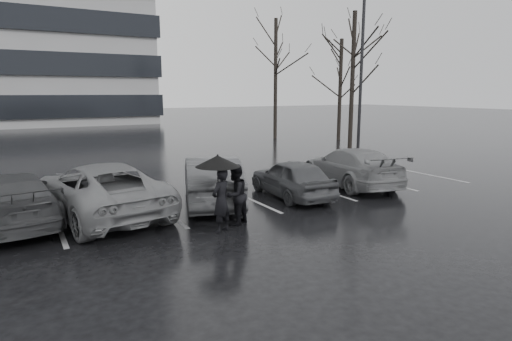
{
  "coord_description": "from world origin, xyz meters",
  "views": [
    {
      "loc": [
        -5.77,
        -9.74,
        3.37
      ],
      "look_at": [
        0.32,
        1.0,
        1.1
      ],
      "focal_mm": 30.0,
      "sensor_mm": 36.0,
      "label": 1
    }
  ],
  "objects_px": {
    "lamp_post": "(361,80)",
    "car_east": "(351,167)",
    "car_main": "(292,178)",
    "tree_east": "(352,81)",
    "tree_north": "(275,80)",
    "car_west_a": "(212,180)",
    "tree_ne": "(340,90)",
    "pedestrian_right": "(235,195)",
    "pedestrian_left": "(221,201)",
    "car_west_c": "(12,199)",
    "car_west_b": "(101,190)"
  },
  "relations": [
    {
      "from": "car_main",
      "to": "tree_east",
      "type": "xyz_separation_m",
      "value": [
        10.06,
        8.49,
        3.38
      ]
    },
    {
      "from": "car_east",
      "to": "tree_ne",
      "type": "relative_size",
      "value": 0.68
    },
    {
      "from": "car_west_b",
      "to": "tree_east",
      "type": "bearing_deg",
      "value": -162.68
    },
    {
      "from": "pedestrian_left",
      "to": "tree_east",
      "type": "relative_size",
      "value": 0.2
    },
    {
      "from": "pedestrian_left",
      "to": "lamp_post",
      "type": "xyz_separation_m",
      "value": [
        10.59,
        6.69,
        3.17
      ]
    },
    {
      "from": "lamp_post",
      "to": "car_east",
      "type": "bearing_deg",
      "value": -135.26
    },
    {
      "from": "car_main",
      "to": "car_west_a",
      "type": "xyz_separation_m",
      "value": [
        -2.6,
        0.5,
        0.11
      ]
    },
    {
      "from": "pedestrian_left",
      "to": "tree_north",
      "type": "xyz_separation_m",
      "value": [
        12.56,
        17.59,
        3.47
      ]
    },
    {
      "from": "car_main",
      "to": "tree_east",
      "type": "height_order",
      "value": "tree_east"
    },
    {
      "from": "car_west_a",
      "to": "car_main",
      "type": "bearing_deg",
      "value": -172.13
    },
    {
      "from": "car_east",
      "to": "car_west_a",
      "type": "bearing_deg",
      "value": 9.06
    },
    {
      "from": "car_main",
      "to": "pedestrian_right",
      "type": "xyz_separation_m",
      "value": [
        -2.94,
        -1.74,
        0.16
      ]
    },
    {
      "from": "car_main",
      "to": "lamp_post",
      "type": "height_order",
      "value": "lamp_post"
    },
    {
      "from": "car_west_a",
      "to": "pedestrian_left",
      "type": "height_order",
      "value": "pedestrian_left"
    },
    {
      "from": "pedestrian_right",
      "to": "lamp_post",
      "type": "bearing_deg",
      "value": -178.43
    },
    {
      "from": "car_main",
      "to": "tree_ne",
      "type": "distance_m",
      "value": 17.94
    },
    {
      "from": "lamp_post",
      "to": "tree_north",
      "type": "bearing_deg",
      "value": 79.74
    },
    {
      "from": "tree_north",
      "to": "car_west_a",
      "type": "bearing_deg",
      "value": -127.9
    },
    {
      "from": "car_west_a",
      "to": "car_west_c",
      "type": "height_order",
      "value": "car_west_a"
    },
    {
      "from": "car_west_a",
      "to": "car_east",
      "type": "bearing_deg",
      "value": -162.04
    },
    {
      "from": "pedestrian_right",
      "to": "tree_north",
      "type": "relative_size",
      "value": 0.18
    },
    {
      "from": "tree_east",
      "to": "car_west_a",
      "type": "bearing_deg",
      "value": -147.77
    },
    {
      "from": "pedestrian_left",
      "to": "tree_east",
      "type": "xyz_separation_m",
      "value": [
        13.56,
        10.59,
        3.22
      ]
    },
    {
      "from": "car_main",
      "to": "tree_east",
      "type": "distance_m",
      "value": 13.59
    },
    {
      "from": "car_main",
      "to": "car_east",
      "type": "height_order",
      "value": "car_east"
    },
    {
      "from": "car_west_a",
      "to": "car_west_c",
      "type": "relative_size",
      "value": 0.96
    },
    {
      "from": "pedestrian_right",
      "to": "tree_east",
      "type": "bearing_deg",
      "value": -172.47
    },
    {
      "from": "pedestrian_right",
      "to": "tree_east",
      "type": "distance_m",
      "value": 16.85
    },
    {
      "from": "car_main",
      "to": "pedestrian_left",
      "type": "distance_m",
      "value": 4.09
    },
    {
      "from": "car_west_c",
      "to": "pedestrian_left",
      "type": "distance_m",
      "value": 5.42
    },
    {
      "from": "lamp_post",
      "to": "tree_north",
      "type": "xyz_separation_m",
      "value": [
        1.97,
        10.91,
        0.29
      ]
    },
    {
      "from": "car_west_c",
      "to": "lamp_post",
      "type": "xyz_separation_m",
      "value": [
        15.01,
        3.54,
        3.29
      ]
    },
    {
      "from": "car_main",
      "to": "tree_north",
      "type": "height_order",
      "value": "tree_north"
    },
    {
      "from": "car_west_b",
      "to": "pedestrian_right",
      "type": "xyz_separation_m",
      "value": [
        2.85,
        -2.53,
        0.04
      ]
    },
    {
      "from": "car_west_a",
      "to": "pedestrian_left",
      "type": "relative_size",
      "value": 2.83
    },
    {
      "from": "pedestrian_left",
      "to": "pedestrian_right",
      "type": "height_order",
      "value": "pedestrian_left"
    },
    {
      "from": "car_main",
      "to": "car_west_c",
      "type": "distance_m",
      "value": 7.99
    },
    {
      "from": "car_west_a",
      "to": "pedestrian_right",
      "type": "distance_m",
      "value": 2.27
    },
    {
      "from": "car_west_a",
      "to": "car_east",
      "type": "relative_size",
      "value": 0.94
    },
    {
      "from": "car_west_c",
      "to": "lamp_post",
      "type": "distance_m",
      "value": 15.76
    },
    {
      "from": "car_west_c",
      "to": "car_main",
      "type": "bearing_deg",
      "value": 165.9
    },
    {
      "from": "lamp_post",
      "to": "tree_ne",
      "type": "distance_m",
      "value": 9.63
    },
    {
      "from": "car_main",
      "to": "car_west_b",
      "type": "relative_size",
      "value": 0.69
    },
    {
      "from": "car_west_c",
      "to": "lamp_post",
      "type": "relative_size",
      "value": 0.53
    },
    {
      "from": "tree_north",
      "to": "tree_east",
      "type": "bearing_deg",
      "value": -81.87
    },
    {
      "from": "car_west_c",
      "to": "car_east",
      "type": "bearing_deg",
      "value": 170.1
    },
    {
      "from": "car_west_b",
      "to": "tree_east",
      "type": "distance_m",
      "value": 17.92
    },
    {
      "from": "tree_ne",
      "to": "pedestrian_left",
      "type": "bearing_deg",
      "value": -137.74
    },
    {
      "from": "car_main",
      "to": "lamp_post",
      "type": "relative_size",
      "value": 0.42
    },
    {
      "from": "car_west_a",
      "to": "tree_east",
      "type": "relative_size",
      "value": 0.55
    }
  ]
}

